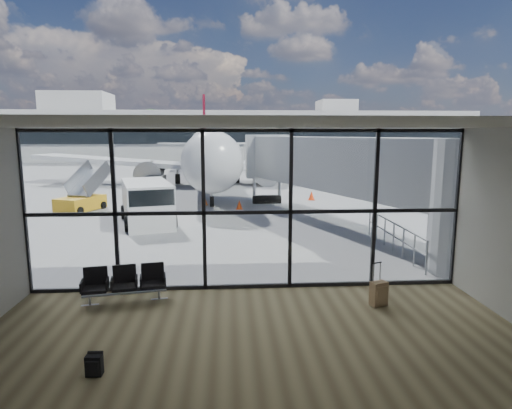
{
  "coord_description": "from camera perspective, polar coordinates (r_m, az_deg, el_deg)",
  "views": [
    {
      "loc": [
        -0.52,
        -11.64,
        4.34
      ],
      "look_at": [
        0.43,
        3.0,
        1.92
      ],
      "focal_mm": 30.0,
      "sensor_mm": 36.0,
      "label": 1
    }
  ],
  "objects": [
    {
      "name": "jet_bridge",
      "position": [
        19.54,
        12.42,
        4.52
      ],
      "size": [
        8.0,
        16.5,
        4.33
      ],
      "color": "#A5A8AB",
      "rests_on": "ground"
    },
    {
      "name": "ground",
      "position": [
        51.82,
        -3.15,
        4.56
      ],
      "size": [
        220.0,
        220.0,
        0.0
      ],
      "primitive_type": "plane",
      "color": "slate",
      "rests_on": "ground"
    },
    {
      "name": "belt_loader",
      "position": [
        35.01,
        -13.3,
        3.0
      ],
      "size": [
        1.59,
        3.91,
        1.8
      ],
      "rotation": [
        0.0,
        0.0,
        0.0
      ],
      "color": "black",
      "rests_on": "ground"
    },
    {
      "name": "tree_2",
      "position": [
        89.73,
        -25.32,
        9.48
      ],
      "size": [
        6.27,
        6.27,
        9.03
      ],
      "color": "#382619",
      "rests_on": "ground"
    },
    {
      "name": "airliner",
      "position": [
        39.06,
        -6.56,
        6.99
      ],
      "size": [
        30.21,
        35.03,
        9.02
      ],
      "rotation": [
        0.0,
        0.0,
        0.07
      ],
      "color": "silver",
      "rests_on": "ground"
    },
    {
      "name": "glass_curtain_wall",
      "position": [
        11.83,
        -1.15,
        -0.82
      ],
      "size": [
        12.1,
        0.12,
        4.5
      ],
      "color": "white",
      "rests_on": "ground"
    },
    {
      "name": "tree_3",
      "position": [
        87.73,
        -21.57,
        8.93
      ],
      "size": [
        4.95,
        4.95,
        7.12
      ],
      "color": "#382619",
      "rests_on": "ground"
    },
    {
      "name": "lounge_shell",
      "position": [
        7.06,
        0.6,
        -4.49
      ],
      "size": [
        12.02,
        8.01,
        4.51
      ],
      "color": "brown",
      "rests_on": "ground"
    },
    {
      "name": "seating_row",
      "position": [
        11.88,
        -17.12,
        -9.81
      ],
      "size": [
        2.11,
        0.93,
        0.94
      ],
      "rotation": [
        0.0,
        0.0,
        0.17
      ],
      "color": "gray",
      "rests_on": "ground"
    },
    {
      "name": "far_terminal",
      "position": [
        73.61,
        -3.83,
        9.26
      ],
      "size": [
        80.0,
        12.2,
        11.0
      ],
      "color": "#A8A8A3",
      "rests_on": "ground"
    },
    {
      "name": "apron_railing",
      "position": [
        16.72,
        17.87,
        -3.59
      ],
      "size": [
        0.06,
        5.46,
        1.11
      ],
      "color": "gray",
      "rests_on": "ground"
    },
    {
      "name": "suitcase",
      "position": [
        11.53,
        16.08,
        -11.32
      ],
      "size": [
        0.48,
        0.4,
        1.12
      ],
      "rotation": [
        0.0,
        0.0,
        0.36
      ],
      "color": "#8C704E",
      "rests_on": "ground"
    },
    {
      "name": "traffic_cone_b",
      "position": [
        25.01,
        -2.24,
        -0.02
      ],
      "size": [
        0.38,
        0.38,
        0.54
      ],
      "color": "#FC490D",
      "rests_on": "ground"
    },
    {
      "name": "tree_5",
      "position": [
        84.89,
        -13.77,
        10.16
      ],
      "size": [
        6.27,
        6.27,
        9.03
      ],
      "color": "#382619",
      "rests_on": "ground"
    },
    {
      "name": "service_van",
      "position": [
        21.37,
        -14.31,
        0.25
      ],
      "size": [
        3.3,
        5.13,
        2.06
      ],
      "rotation": [
        0.0,
        0.0,
        0.28
      ],
      "color": "silver",
      "rests_on": "ground"
    },
    {
      "name": "tree_1",
      "position": [
        92.07,
        -28.81,
        8.81
      ],
      "size": [
        5.61,
        5.61,
        8.07
      ],
      "color": "#382619",
      "rests_on": "ground"
    },
    {
      "name": "tree_4",
      "position": [
        86.11,
        -17.74,
        9.55
      ],
      "size": [
        5.61,
        5.61,
        8.07
      ],
      "color": "#382619",
      "rests_on": "ground"
    },
    {
      "name": "backpack",
      "position": [
        8.77,
        -20.78,
        -19.39
      ],
      "size": [
        0.29,
        0.27,
        0.43
      ],
      "rotation": [
        0.0,
        0.0,
        -0.04
      ],
      "color": "black",
      "rests_on": "ground"
    },
    {
      "name": "traffic_cone_a",
      "position": [
        26.6,
        -6.84,
        0.47
      ],
      "size": [
        0.37,
        0.37,
        0.53
      ],
      "color": "#FC650D",
      "rests_on": "ground"
    },
    {
      "name": "traffic_cone_c",
      "position": [
        28.68,
        7.4,
        1.18
      ],
      "size": [
        0.42,
        0.42,
        0.6
      ],
      "color": "#FF3B0D",
      "rests_on": "ground"
    },
    {
      "name": "mobile_stairs",
      "position": [
        26.47,
        -22.23,
        0.42
      ],
      "size": [
        2.58,
        3.5,
        2.24
      ],
      "rotation": [
        0.0,
        0.0,
        -0.4
      ],
      "color": "#C58E17",
      "rests_on": "ground"
    }
  ]
}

